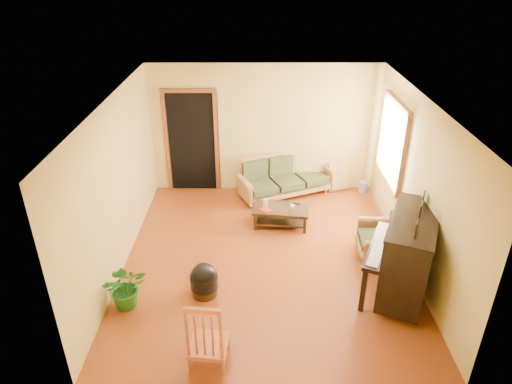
{
  "coord_description": "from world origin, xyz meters",
  "views": [
    {
      "loc": [
        -0.17,
        -6.08,
        4.39
      ],
      "look_at": [
        -0.16,
        0.2,
        1.1
      ],
      "focal_mm": 32.0,
      "sensor_mm": 36.0,
      "label": 1
    }
  ],
  "objects_px": {
    "sofa": "(286,177)",
    "coffee_table": "(281,216)",
    "red_chair": "(208,330)",
    "armchair": "(379,235)",
    "ceramic_crock": "(363,187)",
    "potted_plant": "(126,286)",
    "footstool": "(204,283)",
    "piano": "(408,257)"
  },
  "relations": [
    {
      "from": "coffee_table",
      "to": "red_chair",
      "type": "height_order",
      "value": "red_chair"
    },
    {
      "from": "red_chair",
      "to": "ceramic_crock",
      "type": "bearing_deg",
      "value": 64.0
    },
    {
      "from": "coffee_table",
      "to": "piano",
      "type": "relative_size",
      "value": 0.69
    },
    {
      "from": "sofa",
      "to": "red_chair",
      "type": "relative_size",
      "value": 1.94
    },
    {
      "from": "armchair",
      "to": "red_chair",
      "type": "height_order",
      "value": "red_chair"
    },
    {
      "from": "footstool",
      "to": "coffee_table",
      "type": "bearing_deg",
      "value": 57.72
    },
    {
      "from": "coffee_table",
      "to": "ceramic_crock",
      "type": "relative_size",
      "value": 4.24
    },
    {
      "from": "red_chair",
      "to": "potted_plant",
      "type": "relative_size",
      "value": 1.47
    },
    {
      "from": "armchair",
      "to": "ceramic_crock",
      "type": "bearing_deg",
      "value": 86.92
    },
    {
      "from": "sofa",
      "to": "ceramic_crock",
      "type": "relative_size",
      "value": 8.13
    },
    {
      "from": "sofa",
      "to": "coffee_table",
      "type": "relative_size",
      "value": 1.92
    },
    {
      "from": "armchair",
      "to": "ceramic_crock",
      "type": "height_order",
      "value": "armchair"
    },
    {
      "from": "sofa",
      "to": "armchair",
      "type": "height_order",
      "value": "sofa"
    },
    {
      "from": "armchair",
      "to": "potted_plant",
      "type": "xyz_separation_m",
      "value": [
        -3.77,
        -1.19,
        -0.05
      ]
    },
    {
      "from": "armchair",
      "to": "piano",
      "type": "xyz_separation_m",
      "value": [
        0.15,
        -0.94,
        0.25
      ]
    },
    {
      "from": "coffee_table",
      "to": "piano",
      "type": "distance_m",
      "value": 2.56
    },
    {
      "from": "sofa",
      "to": "potted_plant",
      "type": "distance_m",
      "value": 4.09
    },
    {
      "from": "armchair",
      "to": "potted_plant",
      "type": "bearing_deg",
      "value": -159.39
    },
    {
      "from": "ceramic_crock",
      "to": "potted_plant",
      "type": "relative_size",
      "value": 0.35
    },
    {
      "from": "armchair",
      "to": "footstool",
      "type": "relative_size",
      "value": 1.89
    },
    {
      "from": "sofa",
      "to": "potted_plant",
      "type": "bearing_deg",
      "value": -149.51
    },
    {
      "from": "coffee_table",
      "to": "sofa",
      "type": "bearing_deg",
      "value": 82.18
    },
    {
      "from": "armchair",
      "to": "ceramic_crock",
      "type": "distance_m",
      "value": 2.26
    },
    {
      "from": "sofa",
      "to": "armchair",
      "type": "bearing_deg",
      "value": -80.72
    },
    {
      "from": "coffee_table",
      "to": "footstool",
      "type": "height_order",
      "value": "footstool"
    },
    {
      "from": "coffee_table",
      "to": "piano",
      "type": "xyz_separation_m",
      "value": [
        1.68,
        -1.88,
        0.45
      ]
    },
    {
      "from": "sofa",
      "to": "armchair",
      "type": "relative_size",
      "value": 2.49
    },
    {
      "from": "ceramic_crock",
      "to": "piano",
      "type": "bearing_deg",
      "value": -91.61
    },
    {
      "from": "coffee_table",
      "to": "red_chair",
      "type": "relative_size",
      "value": 1.01
    },
    {
      "from": "footstool",
      "to": "potted_plant",
      "type": "distance_m",
      "value": 1.08
    },
    {
      "from": "coffee_table",
      "to": "footstool",
      "type": "bearing_deg",
      "value": -122.28
    },
    {
      "from": "sofa",
      "to": "red_chair",
      "type": "distance_m",
      "value": 4.45
    },
    {
      "from": "coffee_table",
      "to": "ceramic_crock",
      "type": "height_order",
      "value": "coffee_table"
    },
    {
      "from": "sofa",
      "to": "red_chair",
      "type": "xyz_separation_m",
      "value": [
        -1.18,
        -4.29,
        0.08
      ]
    },
    {
      "from": "footstool",
      "to": "piano",
      "type": "bearing_deg",
      "value": 0.39
    },
    {
      "from": "red_chair",
      "to": "coffee_table",
      "type": "bearing_deg",
      "value": 78.2
    },
    {
      "from": "armchair",
      "to": "red_chair",
      "type": "xyz_separation_m",
      "value": [
        -2.54,
        -2.17,
        0.11
      ]
    },
    {
      "from": "sofa",
      "to": "coffee_table",
      "type": "bearing_deg",
      "value": -121.31
    },
    {
      "from": "piano",
      "to": "ceramic_crock",
      "type": "distance_m",
      "value": 3.21
    },
    {
      "from": "red_chair",
      "to": "sofa",
      "type": "bearing_deg",
      "value": 80.93
    },
    {
      "from": "piano",
      "to": "coffee_table",
      "type": "bearing_deg",
      "value": 155.37
    },
    {
      "from": "sofa",
      "to": "coffee_table",
      "type": "distance_m",
      "value": 1.21
    }
  ]
}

